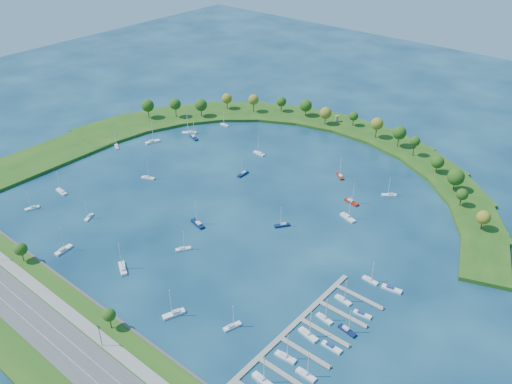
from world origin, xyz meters
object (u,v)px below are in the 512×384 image
Objects in this scene: moored_boat_14 at (183,248)px; docked_boat_4 at (308,334)px; docked_boat_2 at (285,356)px; docked_boat_0 at (262,379)px; moored_boat_3 at (63,249)px; moored_boat_16 at (117,146)px; moored_boat_19 at (32,208)px; dock_system at (306,337)px; moored_boat_10 at (174,313)px; moored_boat_15 at (189,132)px; moored_boat_21 at (259,153)px; docked_boat_5 at (331,347)px; moored_boat_13 at (61,191)px; moored_boat_17 at (232,326)px; moored_boat_0 at (340,176)px; moored_boat_6 at (194,137)px; moored_boat_20 at (389,194)px; moored_boat_4 at (198,223)px; docked_boat_9 at (362,314)px; moored_boat_12 at (89,217)px; docked_boat_10 at (370,280)px; moored_boat_11 at (123,268)px; moored_boat_1 at (282,225)px; moored_boat_5 at (225,124)px; docked_boat_7 at (347,330)px; moored_boat_8 at (348,217)px; moored_boat_9 at (152,141)px; moored_boat_18 at (243,173)px; docked_boat_11 at (392,289)px; moored_boat_7 at (148,177)px; docked_boat_6 at (324,318)px; docked_boat_8 at (343,299)px; moored_boat_2 at (351,201)px; docked_boat_3 at (306,374)px; harbor_tower at (337,119)px.

docked_boat_4 reaches higher than moored_boat_14.
docked_boat_0 is at bearing -95.21° from docked_boat_2.
docked_boat_4 is (120.03, 30.41, -0.00)m from moored_boat_3.
moored_boat_19 reaches higher than moored_boat_16.
moored_boat_10 reaches higher than dock_system.
moored_boat_15 is at bearing -157.20° from moored_boat_19.
moored_boat_21 reaches higher than docked_boat_5.
moored_boat_13 is at bearing 176.01° from docked_boat_0.
moored_boat_13 is 143.19m from moored_boat_17.
moored_boat_0 is 105.35m from moored_boat_6.
moored_boat_15 is 144.52m from moored_boat_20.
moored_boat_4 is 1.84× the size of docked_boat_9.
moored_boat_12 is 0.83× the size of moored_boat_21.
docked_boat_10 is at bearing 84.97° from moored_boat_12.
moored_boat_11 is 62.12m from moored_boat_17.
docked_boat_4 is at bearing 80.96° from dock_system.
moored_boat_10 is at bearing 39.86° from moored_boat_1.
moored_boat_12 is at bearing 47.94° from moored_boat_4.
moored_boat_5 is at bearing 107.87° from moored_boat_6.
moored_boat_12 is at bearing -164.20° from docked_boat_7.
moored_boat_5 is 1.20× the size of docked_boat_5.
moored_boat_5 is at bearing -43.98° from moored_boat_20.
moored_boat_12 is (-86.32, 19.73, -0.10)m from moored_boat_10.
moored_boat_3 is 0.94× the size of moored_boat_8.
moored_boat_9 is at bearing -77.18° from moored_boat_13.
moored_boat_5 is 163.11m from moored_boat_11.
moored_boat_1 is at bearing -149.82° from moored_boat_13.
moored_boat_18 reaches higher than docked_boat_11.
moored_boat_4 reaches higher than dock_system.
moored_boat_8 is (-31.01, 81.20, 0.62)m from dock_system.
moored_boat_5 is at bearing 178.28° from moored_boat_8.
moored_boat_17 is at bearing -156.15° from docked_boat_5.
moored_boat_18 is 149.46m from docked_boat_0.
moored_boat_0 is at bearing 134.42° from docked_boat_10.
moored_boat_8 is at bearing 147.61° from moored_boat_19.
dock_system is 6.35× the size of moored_boat_6.
moored_boat_7 is 145.90m from docked_boat_6.
docked_boat_8 is at bearing -42.47° from moored_boat_14.
moored_boat_9 reaches higher than moored_boat_2.
moored_boat_11 is at bearing -157.01° from docked_boat_4.
moored_boat_5 is 0.92× the size of moored_boat_14.
docked_boat_7 is at bearing -96.45° from docked_boat_9.
moored_boat_15 reaches higher than moored_boat_18.
docked_boat_3 is (97.27, -42.18, -0.08)m from moored_boat_4.
docked_boat_2 is at bearing -125.19° from docked_boat_5.
moored_boat_1 is at bearing 164.59° from docked_boat_11.
docked_boat_8 is at bearing -14.69° from moored_boat_17.
moored_boat_3 reaches higher than harbor_tower.
moored_boat_0 is 62.27m from moored_boat_1.
moored_boat_6 is at bearing 150.57° from docked_boat_5.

